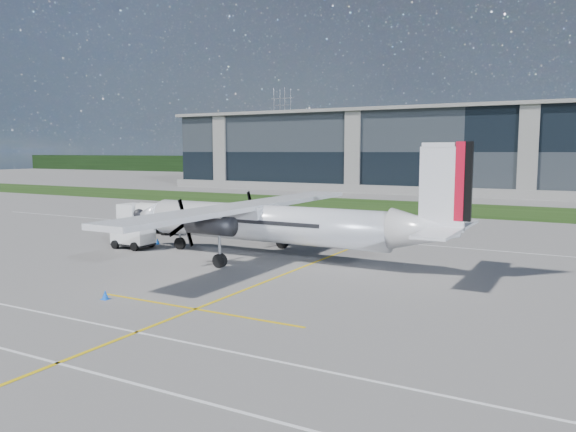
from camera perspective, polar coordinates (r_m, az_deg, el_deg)
The scene contains 16 objects.
ground at distance 70.37m, azimuth 12.34°, elevation 0.21°, with size 400.00×400.00×0.00m, color slate.
grass_strip at distance 78.03m, azimuth 14.01°, elevation 0.79°, with size 400.00×18.00×0.04m, color #19330E.
terminal_building at distance 108.91m, azimuth 18.48°, elevation 6.18°, with size 120.00×20.00×15.00m, color black.
tree_line at distance 168.34m, azimuth 22.14°, elevation 4.53°, with size 400.00×6.00×6.00m, color black.
pylon_west at distance 203.40m, azimuth -0.58°, elevation 8.67°, with size 9.00×4.60×30.00m, color gray, non-canonical shape.
yellow_taxiway_centerline at distance 41.42m, azimuth 4.45°, elevation -4.05°, with size 0.20×70.00×0.01m, color yellow.
white_lane_line at distance 24.91m, azimuth -26.81°, elevation -11.99°, with size 90.00×0.15×0.01m, color white.
turboprop_aircraft at distance 39.27m, azimuth -1.11°, elevation 1.43°, with size 26.39×27.37×8.21m, color silver, non-canonical shape.
fuel_tanker_truck at distance 55.09m, azimuth -14.07°, elevation -0.12°, with size 7.39×2.40×2.77m, color white, non-canonical shape.
baggage_tug at distance 46.09m, azimuth -15.47°, elevation -1.91°, with size 3.40×2.04×2.04m, color white, non-canonical shape.
ground_crew_person at distance 45.16m, azimuth -15.26°, elevation -2.19°, with size 0.75×0.54×1.85m, color #F25907.
safety_cone_stbdwing at distance 52.60m, azimuth 3.17°, elevation -1.49°, with size 0.36×0.36×0.50m, color blue.
safety_cone_nose_port at distance 46.63m, azimuth -14.90°, elevation -2.75°, with size 0.36×0.36×0.50m, color blue.
safety_cone_nose_stbd at distance 47.67m, azimuth -13.12°, elevation -2.50°, with size 0.36×0.36×0.50m, color blue.
safety_cone_fwd at distance 47.45m, azimuth -16.01°, elevation -2.62°, with size 0.36×0.36×0.50m, color blue.
safety_cone_portwing at distance 30.84m, azimuth -18.08°, elevation -7.60°, with size 0.36×0.36×0.50m, color blue.
Camera 1 is at (19.75, -27.11, 7.64)m, focal length 35.00 mm.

